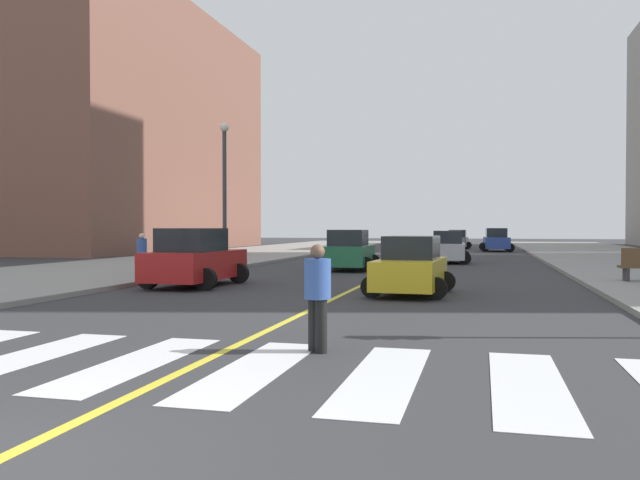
{
  "coord_description": "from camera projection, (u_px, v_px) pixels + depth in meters",
  "views": [
    {
      "loc": [
        3.94,
        -4.36,
        1.96
      ],
      "look_at": [
        -4.42,
        28.83,
        1.28
      ],
      "focal_mm": 36.31,
      "sensor_mm": 36.0,
      "label": 1
    }
  ],
  "objects": [
    {
      "name": "lane_divider_paint",
      "position": [
        423.0,
        256.0,
        44.01
      ],
      "size": [
        0.16,
        80.0,
        0.01
      ],
      "primitive_type": "cube",
      "color": "yellow",
      "rests_on": "ground"
    },
    {
      "name": "sidewalk_kerb_west",
      "position": [
        93.0,
        271.0,
        27.6
      ],
      "size": [
        10.0,
        120.0,
        0.15
      ],
      "primitive_type": "cube",
      "color": "gray",
      "rests_on": "ground"
    },
    {
      "name": "car_green_fourth",
      "position": [
        349.0,
        251.0,
        29.5
      ],
      "size": [
        2.67,
        4.19,
        1.85
      ],
      "rotation": [
        0.0,
        0.0,
        0.04
      ],
      "color": "#236B42",
      "rests_on": "ground"
    },
    {
      "name": "low_rise_brick_west",
      "position": [
        117.0,
        132.0,
        57.79
      ],
      "size": [
        16.0,
        32.0,
        20.95
      ],
      "primitive_type": "cube",
      "color": "brown",
      "rests_on": "ground"
    },
    {
      "name": "pedestrian_crossing",
      "position": [
        318.0,
        293.0,
        10.12
      ],
      "size": [
        0.42,
        0.42,
        1.7
      ],
      "rotation": [
        0.0,
        0.0,
        5.62
      ],
      "color": "black",
      "rests_on": "ground"
    },
    {
      "name": "car_silver_second",
      "position": [
        448.0,
        248.0,
        35.48
      ],
      "size": [
        2.57,
        4.02,
        1.77
      ],
      "rotation": [
        0.0,
        0.0,
        3.18
      ],
      "color": "#B7B7BC",
      "rests_on": "ground"
    },
    {
      "name": "car_red_third",
      "position": [
        195.0,
        259.0,
        21.45
      ],
      "size": [
        2.74,
        4.35,
        1.93
      ],
      "rotation": [
        0.0,
        0.0,
        -0.02
      ],
      "color": "red",
      "rests_on": "ground"
    },
    {
      "name": "car_gray_nearest",
      "position": [
        458.0,
        240.0,
        58.67
      ],
      "size": [
        2.47,
        3.89,
        1.72
      ],
      "rotation": [
        0.0,
        0.0,
        3.12
      ],
      "color": "slate",
      "rests_on": "ground"
    },
    {
      "name": "car_blue_sixth",
      "position": [
        496.0,
        240.0,
        52.59
      ],
      "size": [
        2.76,
        4.3,
        1.89
      ],
      "rotation": [
        0.0,
        0.0,
        3.19
      ],
      "color": "#2D479E",
      "rests_on": "ground"
    },
    {
      "name": "street_lamp",
      "position": [
        225.0,
        180.0,
        32.1
      ],
      "size": [
        0.44,
        0.44,
        6.99
      ],
      "color": "#38383D",
      "rests_on": "sidewalk_kerb_west"
    },
    {
      "name": "car_yellow_fifth",
      "position": [
        411.0,
        267.0,
        18.83
      ],
      "size": [
        2.5,
        3.89,
        1.7
      ],
      "rotation": [
        0.0,
        0.0,
        3.09
      ],
      "color": "gold",
      "rests_on": "ground"
    },
    {
      "name": "pedestrian_walking_west",
      "position": [
        142.0,
        251.0,
        25.39
      ],
      "size": [
        0.39,
        0.39,
        1.58
      ],
      "rotation": [
        0.0,
        0.0,
        2.58
      ],
      "color": "slate",
      "rests_on": "sidewalk_kerb_west"
    },
    {
      "name": "crosswalk_paint",
      "position": [
        194.0,
        366.0,
        9.1
      ],
      "size": [
        13.5,
        4.0,
        0.01
      ],
      "color": "silver",
      "rests_on": "ground"
    }
  ]
}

